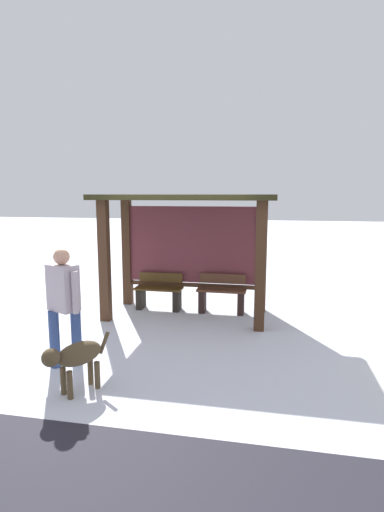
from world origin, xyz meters
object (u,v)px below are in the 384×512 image
object	(u,v)px
bus_shelter	(188,227)
bench_center_inside	(222,296)
dog	(75,357)
bench_left_inside	(159,294)
person_walking	(64,299)

from	to	relation	value
bus_shelter	bench_center_inside	xyz separation A→B (m)	(0.66, 0.15, -1.40)
bench_center_inside	dog	size ratio (longest dim) A/B	1.25
bench_left_inside	person_walking	bearing A→B (deg)	-99.66
bus_shelter	dog	xyz separation A→B (m)	(-0.65, -3.51, -1.29)
bench_left_inside	person_walking	size ratio (longest dim) A/B	0.59
bench_left_inside	person_walking	xyz separation A→B (m)	(-0.50, -2.97, 0.64)
bench_center_inside	person_walking	world-z (taller)	person_walking
person_walking	bench_left_inside	bearing A→B (deg)	80.34
bench_center_inside	bench_left_inside	bearing A→B (deg)	179.91
bench_center_inside	person_walking	distance (m)	3.53
bench_center_inside	person_walking	xyz separation A→B (m)	(-1.82, -2.96, 0.62)
bus_shelter	dog	distance (m)	3.80
bench_left_inside	dog	bearing A→B (deg)	-89.87
person_walking	dog	xyz separation A→B (m)	(0.51, -0.70, -0.51)
bus_shelter	bench_left_inside	world-z (taller)	bus_shelter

